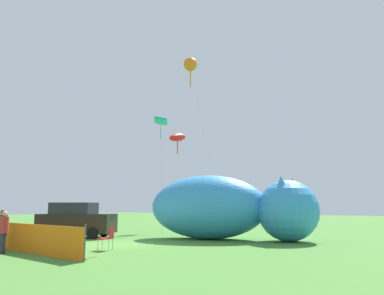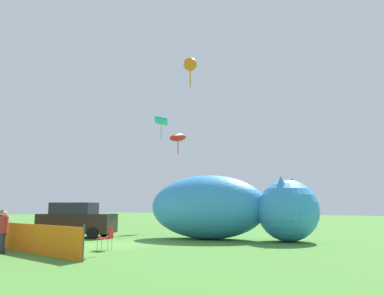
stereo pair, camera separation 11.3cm
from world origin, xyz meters
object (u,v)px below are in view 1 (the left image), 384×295
object	(u,v)px
spectator_in_white_shirt	(3,230)
kite_teal_diamond	(161,123)
parked_car	(76,220)
kite_red_lizard	(178,138)
inflatable_cat	(227,209)
folding_chair	(108,236)
spectator_in_yellow_shirt	(2,228)
kite_orange_flower	(191,66)

from	to	relation	value
spectator_in_white_shirt	kite_teal_diamond	distance (m)	14.45
parked_car	kite_red_lizard	xyz separation A→B (m)	(0.74, 8.45, 5.94)
kite_teal_diamond	kite_red_lizard	bearing A→B (deg)	94.29
inflatable_cat	spectator_in_white_shirt	xyz separation A→B (m)	(-4.00, -9.88, -0.72)
parked_car	inflatable_cat	world-z (taller)	inflatable_cat
parked_car	folding_chair	size ratio (longest dim) A/B	4.80
kite_red_lizard	spectator_in_yellow_shirt	bearing A→B (deg)	-81.75
folding_chair	kite_teal_diamond	world-z (taller)	kite_teal_diamond
spectator_in_yellow_shirt	kite_red_lizard	world-z (taller)	kite_red_lizard
kite_orange_flower	kite_red_lizard	size ratio (longest dim) A/B	1.32
kite_red_lizard	folding_chair	bearing A→B (deg)	-65.14
parked_car	kite_teal_diamond	distance (m)	9.20
spectator_in_yellow_shirt	kite_orange_flower	distance (m)	12.16
inflatable_cat	spectator_in_yellow_shirt	size ratio (longest dim) A/B	5.66
kite_orange_flower	spectator_in_white_shirt	bearing A→B (deg)	-108.28
inflatable_cat	kite_red_lizard	world-z (taller)	kite_red_lizard
inflatable_cat	kite_red_lizard	bearing A→B (deg)	130.73
folding_chair	kite_orange_flower	distance (m)	10.31
parked_car	spectator_in_yellow_shirt	xyz separation A→B (m)	(2.80, -5.78, -0.08)
kite_orange_flower	folding_chair	bearing A→B (deg)	-93.36
folding_chair	kite_red_lizard	world-z (taller)	kite_red_lizard
spectator_in_yellow_shirt	kite_red_lizard	bearing A→B (deg)	98.25
parked_car	kite_teal_diamond	bearing A→B (deg)	54.09
folding_chair	inflatable_cat	world-z (taller)	inflatable_cat
inflatable_cat	spectator_in_yellow_shirt	xyz separation A→B (m)	(-4.89, -9.46, -0.69)
folding_chair	kite_orange_flower	size ratio (longest dim) A/B	0.10
kite_orange_flower	kite_red_lizard	bearing A→B (deg)	132.02
spectator_in_white_shirt	spectator_in_yellow_shirt	bearing A→B (deg)	155.07
inflatable_cat	kite_teal_diamond	size ratio (longest dim) A/B	1.14
inflatable_cat	kite_teal_diamond	xyz separation A→B (m)	(-6.79, 2.57, 6.07)
spectator_in_yellow_shirt	kite_teal_diamond	bearing A→B (deg)	98.97
spectator_in_yellow_shirt	kite_red_lizard	distance (m)	15.58
parked_car	kite_teal_diamond	world-z (taller)	kite_teal_diamond
spectator_in_yellow_shirt	parked_car	bearing A→B (deg)	115.87
folding_chair	spectator_in_white_shirt	xyz separation A→B (m)	(-2.43, -3.01, 0.30)
spectator_in_white_shirt	kite_teal_diamond	world-z (taller)	kite_teal_diamond
folding_chair	spectator_in_yellow_shirt	bearing A→B (deg)	11.56
parked_car	folding_chair	bearing A→B (deg)	-55.17
spectator_in_white_shirt	inflatable_cat	bearing A→B (deg)	67.97
folding_chair	kite_red_lizard	size ratio (longest dim) A/B	0.13
spectator_in_white_shirt	kite_red_lizard	bearing A→B (deg)	101.42
spectator_in_yellow_shirt	inflatable_cat	bearing A→B (deg)	62.67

